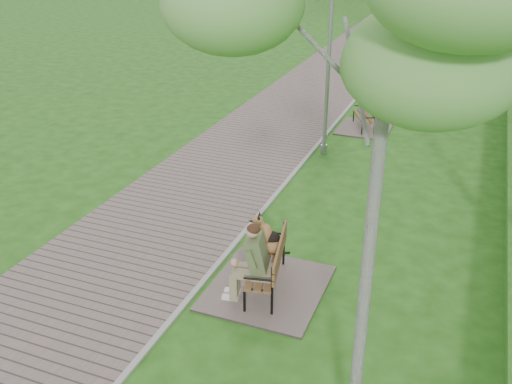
% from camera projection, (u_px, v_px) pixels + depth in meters
% --- Properties ---
extents(ground, '(120.00, 120.00, 0.00)m').
position_uv_depth(ground, '(255.00, 221.00, 12.32)').
color(ground, '#225312').
rests_on(ground, ground).
extents(walkway, '(3.50, 67.00, 0.04)m').
position_uv_depth(walkway, '(372.00, 38.00, 30.89)').
color(walkway, '#70615A').
rests_on(walkway, ground).
extents(kerb, '(0.10, 67.00, 0.05)m').
position_uv_depth(kerb, '(405.00, 40.00, 30.31)').
color(kerb, '#999993').
rests_on(kerb, ground).
extents(bench_main, '(1.95, 2.16, 1.70)m').
position_uv_depth(bench_main, '(261.00, 266.00, 9.85)').
color(bench_main, '#70615A').
rests_on(bench_main, ground).
extents(bench_second, '(1.56, 1.74, 0.96)m').
position_uv_depth(bench_second, '(364.00, 123.00, 17.61)').
color(bench_second, '#70615A').
rests_on(bench_second, ground).
extents(bench_third, '(1.86, 2.06, 1.14)m').
position_uv_depth(bench_third, '(420.00, 44.00, 28.56)').
color(bench_third, '#70615A').
rests_on(bench_third, ground).
extents(bench_far, '(1.83, 2.04, 1.13)m').
position_uv_depth(bench_far, '(441.00, 9.00, 39.41)').
color(bench_far, '#70615A').
rests_on(bench_far, ground).
extents(lamp_post_near, '(0.18, 0.18, 4.56)m').
position_uv_depth(lamp_post_near, '(328.00, 78.00, 14.91)').
color(lamp_post_near, '#94969B').
rests_on(lamp_post_near, ground).
extents(lamp_post_second, '(0.20, 0.20, 5.22)m').
position_uv_depth(lamp_post_second, '(402.00, 1.00, 26.36)').
color(lamp_post_second, '#94969B').
rests_on(lamp_post_second, ground).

